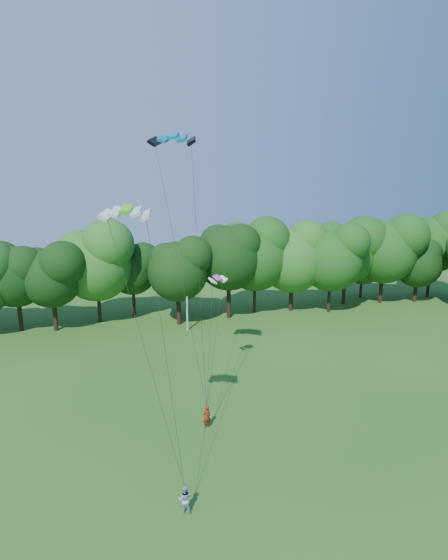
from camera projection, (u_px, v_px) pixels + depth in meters
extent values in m
plane|color=#224F15|center=(245.00, 535.00, 21.81)|extent=(160.00, 160.00, 0.00)
cylinder|color=#B0B0A7|center=(187.00, 294.00, 50.85)|extent=(0.22, 0.22, 8.78)
cube|color=#B0B0A7|center=(186.00, 259.00, 49.93)|extent=(1.75, 0.28, 0.08)
imported|color=maroon|center=(207.00, 416.00, 31.18)|extent=(0.73, 0.58, 1.74)
imported|color=#99AFD4|center=(185.00, 499.00, 23.21)|extent=(0.91, 0.79, 1.59)
cube|color=#047291|center=(173.00, 136.00, 29.54)|extent=(3.43, 2.40, 0.62)
cube|color=#47D11F|center=(126.00, 209.00, 22.10)|extent=(2.75, 1.84, 0.49)
cube|color=#E43FA4|center=(218.00, 278.00, 36.46)|extent=(1.78, 1.36, 0.38)
cylinder|color=black|center=(179.00, 309.00, 53.58)|extent=(0.44, 0.44, 4.01)
ellipsoid|color=black|center=(178.00, 266.00, 52.41)|extent=(8.02, 8.02, 8.75)
cylinder|color=#2F2013|center=(361.00, 286.00, 66.02)|extent=(0.40, 0.40, 3.68)
ellipsoid|color=#1F4F18|center=(363.00, 254.00, 64.94)|extent=(7.37, 7.37, 8.04)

